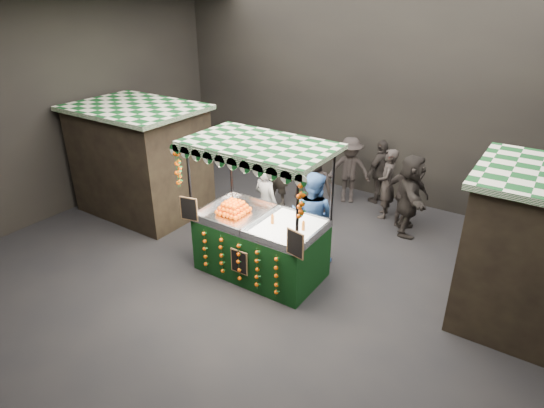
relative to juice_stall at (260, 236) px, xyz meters
The scene contains 14 objects.
ground 0.94m from the juice_stall, 29.90° to the right, with size 12.00×12.00×0.00m, color black.
market_hall 2.61m from the juice_stall, 29.90° to the right, with size 12.10×10.10×5.05m.
neighbour_stall_left 4.10m from the juice_stall, 169.10° to the left, with size 3.00×2.20×2.60m.
juice_stall is the anchor object (origin of this frame).
vendor_grey 1.35m from the juice_stall, 119.10° to the left, with size 0.70×0.54×1.72m.
vendor_blue 1.15m from the juice_stall, 60.84° to the left, with size 0.96×0.77×1.89m.
shopper_0 3.13m from the juice_stall, 116.72° to the left, with size 0.67×0.45×1.81m.
shopper_1 4.46m from the juice_stall, 25.73° to the left, with size 1.06×0.95×1.80m.
shopper_2 3.78m from the juice_stall, 63.87° to the left, with size 0.99×0.45×1.65m.
shopper_3 3.94m from the juice_stall, 89.96° to the left, with size 1.27×1.04×1.71m.
shopper_4 2.43m from the juice_stall, 94.78° to the left, with size 1.03×0.90×1.77m.
shopper_5 3.63m from the juice_stall, 60.02° to the left, with size 1.12×1.80×1.85m.
shopper_6 3.82m from the juice_stall, 73.24° to the left, with size 0.55×0.70×1.70m.
shopper_7 4.42m from the juice_stall, 81.20° to the left, with size 0.70×1.05×1.65m.
Camera 1 is at (3.89, -5.83, 5.03)m, focal length 30.02 mm.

